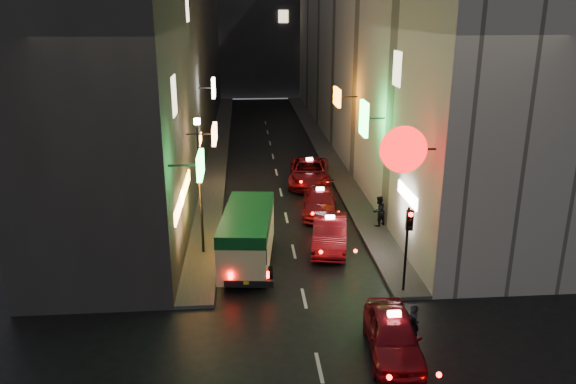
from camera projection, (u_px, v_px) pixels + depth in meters
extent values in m
cube|color=#363331|center=(165.00, 34.00, 42.83)|extent=(6.00, 52.00, 18.00)
cube|color=#2FEC4C|center=(200.00, 165.00, 20.58)|extent=(0.18, 1.65, 0.86)
cube|color=#EF9D53|center=(214.00, 134.00, 27.45)|extent=(0.18, 2.02, 0.82)
cube|color=white|center=(213.00, 88.00, 35.06)|extent=(0.18, 1.25, 1.20)
cube|color=#EF9D53|center=(179.00, 207.00, 23.31)|extent=(0.10, 3.19, 0.55)
cube|color=yellow|center=(185.00, 187.00, 25.95)|extent=(0.10, 4.13, 0.55)
cube|color=#EF9D53|center=(199.00, 141.00, 34.97)|extent=(0.10, 2.87, 0.55)
cube|color=#FFE5B2|center=(174.00, 96.00, 22.68)|extent=(0.06, 1.30, 1.60)
cube|color=#FFE5B2|center=(187.00, 6.00, 29.18)|extent=(0.06, 1.30, 1.60)
cube|color=#AEA89F|center=(371.00, 34.00, 44.05)|extent=(6.00, 52.00, 18.00)
cylinder|color=#F20A0A|center=(404.00, 150.00, 21.02)|extent=(1.79, 0.18, 1.79)
cube|color=#2FEC4C|center=(364.00, 118.00, 28.56)|extent=(0.18, 1.46, 1.74)
cube|color=orange|center=(337.00, 97.00, 35.16)|extent=(0.18, 1.92, 1.10)
cube|color=white|center=(408.00, 195.00, 24.87)|extent=(0.10, 2.83, 0.55)
cube|color=#FFE5B2|center=(397.00, 69.00, 26.07)|extent=(0.06, 1.30, 1.60)
cube|color=#343439|center=(258.00, 8.00, 73.15)|extent=(30.00, 10.00, 22.00)
cube|color=#4A4745|center=(219.00, 147.00, 45.89)|extent=(1.50, 52.00, 0.15)
cube|color=#4A4745|center=(322.00, 145.00, 46.53)|extent=(1.50, 52.00, 0.15)
cube|color=beige|center=(248.00, 235.00, 24.57)|extent=(2.61, 5.91, 2.10)
cube|color=#0D431C|center=(247.00, 218.00, 24.32)|extent=(2.63, 5.93, 0.52)
cube|color=black|center=(247.00, 228.00, 24.77)|extent=(2.39, 3.63, 0.48)
cube|color=black|center=(249.00, 283.00, 22.18)|extent=(1.97, 0.39, 0.29)
cube|color=#FF0A05|center=(230.00, 276.00, 21.94)|extent=(0.17, 0.06, 0.27)
cube|color=#FF0A05|center=(267.00, 275.00, 22.05)|extent=(0.17, 0.06, 0.27)
cylinder|color=black|center=(229.00, 241.00, 26.56)|extent=(0.21, 0.73, 0.73)
cylinder|color=black|center=(270.00, 275.00, 23.22)|extent=(0.21, 0.73, 0.73)
imported|color=maroon|center=(393.00, 332.00, 18.26)|extent=(2.58, 5.33, 1.64)
cube|color=white|center=(395.00, 307.00, 17.98)|extent=(0.43, 0.22, 0.16)
sphere|color=#FF0A05|center=(389.00, 377.00, 15.98)|extent=(0.16, 0.16, 0.16)
sphere|color=#FF0A05|center=(439.00, 375.00, 16.09)|extent=(0.16, 0.16, 0.16)
imported|color=maroon|center=(330.00, 231.00, 26.51)|extent=(3.06, 5.65, 1.71)
cube|color=white|center=(330.00, 212.00, 26.22)|extent=(0.44, 0.25, 0.16)
sphere|color=#FF0A05|center=(321.00, 252.00, 24.14)|extent=(0.16, 0.16, 0.16)
sphere|color=#FF0A05|center=(355.00, 251.00, 24.25)|extent=(0.16, 0.16, 0.16)
imported|color=maroon|center=(320.00, 200.00, 31.10)|extent=(2.69, 5.09, 1.54)
cube|color=white|center=(320.00, 185.00, 30.84)|extent=(0.44, 0.24, 0.16)
sphere|color=#FF0A05|center=(313.00, 213.00, 28.96)|extent=(0.16, 0.16, 0.16)
sphere|color=#FF0A05|center=(339.00, 213.00, 29.06)|extent=(0.16, 0.16, 0.16)
imported|color=maroon|center=(309.00, 170.00, 36.33)|extent=(3.00, 5.96, 1.82)
cube|color=white|center=(309.00, 155.00, 36.02)|extent=(0.44, 0.23, 0.16)
sphere|color=#FF0A05|center=(301.00, 182.00, 33.80)|extent=(0.16, 0.16, 0.16)
sphere|color=#FF0A05|center=(328.00, 181.00, 33.92)|extent=(0.16, 0.16, 0.16)
imported|color=black|center=(414.00, 323.00, 18.72)|extent=(0.45, 0.62, 1.74)
imported|color=black|center=(379.00, 209.00, 28.82)|extent=(0.80, 0.74, 1.80)
cylinder|color=black|center=(406.00, 250.00, 21.88)|extent=(0.10, 0.10, 3.50)
cube|color=black|center=(410.00, 220.00, 21.31)|extent=(0.26, 0.18, 0.80)
sphere|color=#FF0A05|center=(411.00, 215.00, 21.12)|extent=(0.18, 0.18, 0.18)
sphere|color=black|center=(410.00, 221.00, 21.20)|extent=(0.17, 0.17, 0.17)
sphere|color=black|center=(410.00, 228.00, 21.28)|extent=(0.17, 0.17, 0.17)
cylinder|color=black|center=(200.00, 190.00, 25.04)|extent=(0.12, 0.12, 6.00)
cylinder|color=#FFE5BF|center=(197.00, 121.00, 24.07)|extent=(0.28, 0.28, 0.25)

